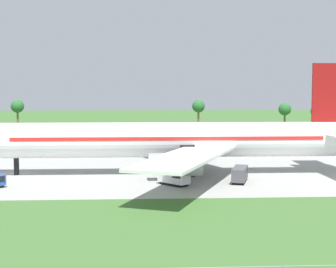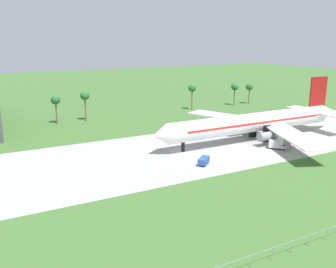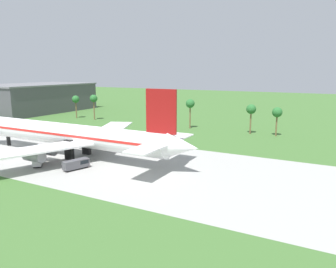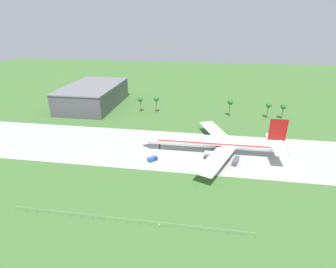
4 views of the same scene
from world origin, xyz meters
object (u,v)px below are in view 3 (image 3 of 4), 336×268
(baggage_tug, at_px, (38,160))
(fuel_truck, at_px, (77,164))
(terminal_building, at_px, (37,98))
(jet_airliner, at_px, (74,135))

(baggage_tug, relative_size, fuel_truck, 0.78)
(terminal_building, bearing_deg, jet_airliner, -35.60)
(fuel_truck, bearing_deg, baggage_tug, -167.01)
(jet_airliner, distance_m, fuel_truck, 13.62)
(baggage_tug, distance_m, terminal_building, 118.05)
(jet_airliner, xyz_separation_m, fuel_truck, (9.24, -8.88, -4.61))
(fuel_truck, bearing_deg, terminal_building, 143.56)
(jet_airliner, relative_size, baggage_tug, 14.48)
(jet_airliner, height_order, baggage_tug, jet_airliner)
(jet_airliner, xyz_separation_m, baggage_tug, (-1.34, -11.32, -4.51))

